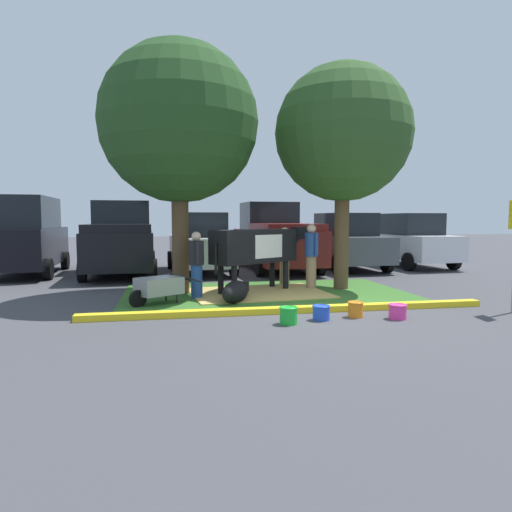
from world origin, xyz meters
TOP-DOWN VIEW (x-y plane):
  - ground_plane at (0.00, 0.00)m, footprint 80.00×80.00m
  - grass_island at (-0.42, 2.28)m, footprint 6.81×4.18m
  - curb_yellow at (-0.42, 0.04)m, footprint 8.01×0.24m
  - hay_bedding at (-0.63, 2.36)m, footprint 3.42×2.70m
  - shade_tree_left at (-2.47, 2.79)m, footprint 3.77×3.77m
  - shade_tree_right at (1.62, 2.72)m, footprint 3.44×3.44m
  - cow_holstein at (-0.60, 2.61)m, footprint 2.83×2.02m
  - calf_lying at (-1.34, 1.32)m, footprint 0.91×1.31m
  - person_handler at (0.35, 3.63)m, footprint 0.48×0.34m
  - person_visitor_near at (-2.14, 1.95)m, footprint 0.34×0.53m
  - person_visitor_far at (0.83, 2.78)m, footprint 0.34×0.51m
  - wheelbarrow at (-2.99, 1.40)m, footprint 1.51×1.18m
  - bucket_green at (-0.74, -0.87)m, footprint 0.33×0.33m
  - bucket_blue at (-0.08, -0.67)m, footprint 0.33×0.33m
  - bucket_orange at (0.63, -0.56)m, footprint 0.30×0.30m
  - bucket_pink at (1.32, -0.85)m, footprint 0.34×0.34m
  - suv_black at (-7.29, 7.52)m, footprint 2.28×4.68m
  - pickup_truck_black at (-4.28, 7.26)m, footprint 2.40×5.48m
  - sedan_silver at (-1.70, 7.16)m, footprint 2.17×4.48m
  - pickup_truck_maroon at (0.98, 7.50)m, footprint 2.40×5.48m
  - sedan_red at (3.55, 7.27)m, footprint 2.17×4.48m
  - hatchback_white at (6.32, 7.68)m, footprint 2.17×4.48m

SIDE VIEW (x-z plane):
  - ground_plane at x=0.00m, z-range 0.00..0.00m
  - grass_island at x=-0.42m, z-range 0.00..0.02m
  - hay_bedding at x=-0.63m, z-range 0.01..0.04m
  - curb_yellow at x=-0.42m, z-range 0.00..0.12m
  - bucket_blue at x=-0.08m, z-range 0.01..0.27m
  - bucket_pink at x=1.32m, z-range 0.01..0.28m
  - bucket_orange at x=0.63m, z-range 0.01..0.29m
  - bucket_green at x=-0.74m, z-range 0.01..0.31m
  - calf_lying at x=-1.34m, z-range 0.00..0.48m
  - wheelbarrow at x=-2.99m, z-range 0.07..0.70m
  - person_visitor_near at x=-2.14m, z-range 0.05..1.58m
  - person_handler at x=0.35m, z-range 0.06..1.64m
  - person_visitor_far at x=0.83m, z-range 0.07..1.75m
  - sedan_silver at x=-1.70m, z-range -0.03..1.99m
  - sedan_red at x=3.55m, z-range -0.03..1.99m
  - hatchback_white at x=6.32m, z-range -0.03..1.99m
  - pickup_truck_black at x=-4.28m, z-range -0.10..2.32m
  - pickup_truck_maroon at x=0.98m, z-range -0.10..2.32m
  - cow_holstein at x=-0.60m, z-range 0.34..1.93m
  - suv_black at x=-7.29m, z-range 0.01..2.53m
  - shade_tree_right at x=1.62m, z-range 1.10..6.80m
  - shade_tree_left at x=-2.47m, z-range 1.08..7.05m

